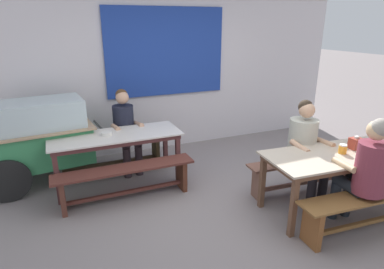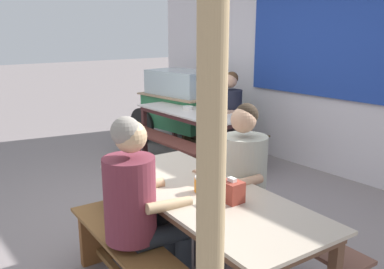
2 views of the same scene
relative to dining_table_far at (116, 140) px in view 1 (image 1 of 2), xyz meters
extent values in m
plane|color=gray|center=(1.19, -1.23, -0.66)|extent=(40.00, 40.00, 0.00)
cube|color=silver|center=(1.19, 1.17, 0.64)|extent=(6.68, 0.12, 2.59)
cube|color=#203D97|center=(1.12, 1.08, 1.04)|extent=(2.06, 0.03, 1.44)
cube|color=silver|center=(0.00, 0.00, 0.07)|extent=(1.75, 0.67, 0.02)
cube|color=#542D2C|center=(0.00, 0.00, 0.02)|extent=(1.67, 0.61, 0.06)
cube|color=#542D2C|center=(0.79, 0.28, -0.33)|extent=(0.06, 0.06, 0.65)
cube|color=#542D2C|center=(0.79, -0.27, -0.33)|extent=(0.06, 0.06, 0.65)
cube|color=#542D2C|center=(-0.79, 0.27, -0.33)|extent=(0.06, 0.06, 0.65)
cube|color=#542D2C|center=(-0.79, -0.28, -0.33)|extent=(0.06, 0.06, 0.65)
cube|color=#BDAC96|center=(2.31, -1.70, 0.06)|extent=(1.90, 0.88, 0.02)
cube|color=brown|center=(2.31, -1.70, 0.02)|extent=(1.82, 0.81, 0.06)
cube|color=brown|center=(3.17, -1.45, -0.33)|extent=(0.06, 0.06, 0.65)
cube|color=brown|center=(1.49, -1.32, -0.33)|extent=(0.06, 0.06, 0.65)
cube|color=brown|center=(1.44, -1.95, -0.33)|extent=(0.06, 0.06, 0.65)
cube|color=#433321|center=(0.00, 0.50, -0.21)|extent=(1.65, 0.31, 0.02)
cube|color=#463720|center=(0.70, 0.51, -0.44)|extent=(0.06, 0.26, 0.43)
cube|color=#433220|center=(-0.71, 0.50, -0.44)|extent=(0.06, 0.26, 0.43)
cube|color=#433321|center=(0.00, 0.50, -0.55)|extent=(1.37, 0.05, 0.04)
cube|color=#532821|center=(0.00, -0.50, -0.22)|extent=(1.76, 0.31, 0.03)
cube|color=#532A1B|center=(0.76, -0.50, -0.44)|extent=(0.06, 0.26, 0.42)
cube|color=#552C22|center=(-0.76, -0.51, -0.44)|extent=(0.06, 0.26, 0.42)
cube|color=#532821|center=(0.00, -0.50, -0.55)|extent=(1.48, 0.05, 0.04)
cube|color=brown|center=(2.34, -1.20, -0.22)|extent=(1.83, 0.39, 0.03)
cube|color=brown|center=(3.13, -1.26, -0.44)|extent=(0.08, 0.22, 0.43)
cube|color=brown|center=(1.56, -1.14, -0.44)|extent=(0.08, 0.22, 0.43)
cube|color=brown|center=(2.34, -1.20, -0.55)|extent=(1.53, 0.16, 0.04)
cube|color=brown|center=(2.27, -2.20, -0.22)|extent=(1.75, 0.44, 0.02)
cube|color=brown|center=(1.53, -2.14, -0.44)|extent=(0.08, 0.27, 0.43)
cube|color=brown|center=(2.27, -2.20, -0.55)|extent=(1.45, 0.15, 0.04)
cube|color=#358953|center=(-0.88, 0.48, -0.12)|extent=(1.24, 0.86, 0.50)
cube|color=silver|center=(-0.88, 0.48, 0.32)|extent=(1.12, 0.78, 0.39)
cube|color=tan|center=(-0.88, 0.48, 0.14)|extent=(1.33, 0.95, 0.02)
cylinder|color=black|center=(-1.46, 0.83, -0.37)|extent=(0.56, 0.11, 0.56)
cylinder|color=black|center=(-1.37, 0.03, -0.37)|extent=(0.56, 0.11, 0.56)
cylinder|color=#333333|center=(-0.36, 0.54, -0.51)|extent=(0.05, 0.05, 0.28)
cylinder|color=#3F3F3F|center=(-0.12, 0.57, 0.03)|extent=(0.12, 0.74, 0.04)
cylinder|color=#291F23|center=(0.16, 0.14, -0.43)|extent=(0.11, 0.11, 0.45)
cylinder|color=#291F23|center=(0.34, 0.15, -0.43)|extent=(0.11, 0.11, 0.45)
cylinder|color=#291F23|center=(0.14, 0.32, -0.15)|extent=(0.16, 0.41, 0.13)
cylinder|color=#291F23|center=(0.32, 0.33, -0.15)|extent=(0.16, 0.41, 0.13)
cylinder|color=#1C1E2D|center=(0.22, 0.50, 0.09)|extent=(0.31, 0.31, 0.50)
sphere|color=tan|center=(0.22, 0.48, 0.47)|extent=(0.19, 0.19, 0.19)
sphere|color=#4C331E|center=(0.21, 0.51, 0.50)|extent=(0.18, 0.18, 0.18)
cylinder|color=tan|center=(0.06, 0.31, 0.07)|extent=(0.10, 0.31, 0.10)
cylinder|color=tan|center=(0.41, 0.34, 0.07)|extent=(0.10, 0.31, 0.11)
cylinder|color=black|center=(2.08, -1.53, -0.43)|extent=(0.11, 0.11, 0.45)
cylinder|color=black|center=(2.26, -1.53, -0.43)|extent=(0.11, 0.11, 0.45)
cylinder|color=black|center=(2.08, -1.36, -0.15)|extent=(0.13, 0.39, 0.13)
cylinder|color=black|center=(2.26, -1.36, -0.15)|extent=(0.13, 0.39, 0.13)
cylinder|color=#ADAFA0|center=(2.17, -1.18, 0.09)|extent=(0.36, 0.36, 0.52)
sphere|color=tan|center=(2.17, -1.20, 0.48)|extent=(0.20, 0.20, 0.20)
sphere|color=#2D2319|center=(2.17, -1.17, 0.52)|extent=(0.18, 0.18, 0.18)
cylinder|color=tan|center=(1.97, -1.36, 0.08)|extent=(0.07, 0.31, 0.10)
cylinder|color=tan|center=(2.36, -1.36, 0.08)|extent=(0.07, 0.30, 0.08)
cylinder|color=#20252D|center=(2.30, -1.87, -0.43)|extent=(0.11, 0.11, 0.45)
cylinder|color=#20252D|center=(2.12, -1.85, -0.43)|extent=(0.11, 0.11, 0.45)
cylinder|color=#20252D|center=(2.28, -2.04, -0.15)|extent=(0.17, 0.38, 0.13)
cylinder|color=#20252D|center=(2.10, -2.02, -0.15)|extent=(0.17, 0.38, 0.13)
cylinder|color=maroon|center=(2.17, -2.19, 0.11)|extent=(0.33, 0.33, 0.54)
sphere|color=tan|center=(2.18, -2.17, 0.51)|extent=(0.20, 0.20, 0.20)
sphere|color=gray|center=(2.17, -2.20, 0.55)|extent=(0.19, 0.19, 0.19)
cylinder|color=tan|center=(2.38, -2.04, 0.09)|extent=(0.10, 0.31, 0.09)
cylinder|color=tan|center=(2.01, -1.99, 0.09)|extent=(0.10, 0.31, 0.07)
cube|color=#98382A|center=(2.54, -1.67, 0.14)|extent=(0.14, 0.11, 0.14)
cube|color=white|center=(2.54, -1.67, 0.22)|extent=(0.05, 0.03, 0.02)
cylinder|color=orange|center=(2.29, -1.71, 0.12)|extent=(0.09, 0.09, 0.09)
cylinder|color=white|center=(2.29, -1.71, 0.18)|extent=(0.08, 0.08, 0.02)
cylinder|color=silver|center=(-0.12, 0.01, 0.10)|extent=(0.15, 0.15, 0.05)
camera|label=1|loc=(-0.69, -4.24, 1.51)|focal=30.45mm
camera|label=2|loc=(4.32, -3.37, 1.14)|focal=38.78mm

